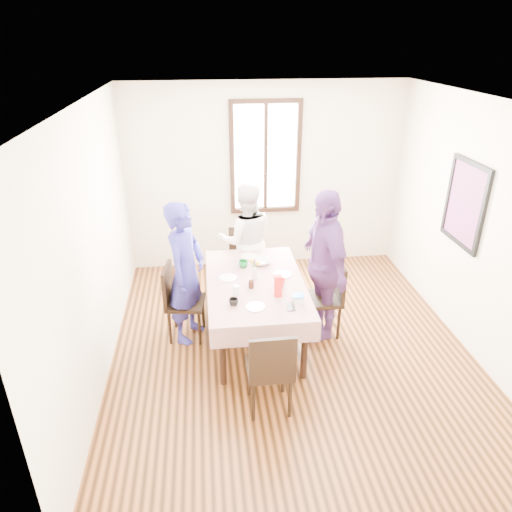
# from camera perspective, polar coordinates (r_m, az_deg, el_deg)

# --- Properties ---
(ground) EXTENTS (4.50, 4.50, 0.00)m
(ground) POSITION_cam_1_polar(r_m,az_deg,el_deg) (5.50, 4.17, -10.94)
(ground) COLOR black
(ground) RESTS_ON ground
(back_wall) EXTENTS (4.00, 0.00, 4.00)m
(back_wall) POSITION_cam_1_polar(r_m,az_deg,el_deg) (6.91, 1.11, 9.48)
(back_wall) COLOR #EFE3C4
(back_wall) RESTS_ON ground
(right_wall) EXTENTS (0.00, 4.50, 4.50)m
(right_wall) POSITION_cam_1_polar(r_m,az_deg,el_deg) (5.55, 25.40, 2.82)
(right_wall) COLOR #EFE3C4
(right_wall) RESTS_ON ground
(window_frame) EXTENTS (1.02, 0.06, 1.62)m
(window_frame) POSITION_cam_1_polar(r_m,az_deg,el_deg) (6.82, 1.16, 11.86)
(window_frame) COLOR black
(window_frame) RESTS_ON back_wall
(window_pane) EXTENTS (0.90, 0.02, 1.50)m
(window_pane) POSITION_cam_1_polar(r_m,az_deg,el_deg) (6.83, 1.14, 11.88)
(window_pane) COLOR white
(window_pane) RESTS_ON back_wall
(art_poster) EXTENTS (0.04, 0.76, 0.96)m
(art_poster) POSITION_cam_1_polar(r_m,az_deg,el_deg) (5.72, 24.12, 5.84)
(art_poster) COLOR red
(art_poster) RESTS_ON right_wall
(dining_table) EXTENTS (0.95, 1.61, 0.75)m
(dining_table) POSITION_cam_1_polar(r_m,az_deg,el_deg) (5.41, -0.06, -6.71)
(dining_table) COLOR black
(dining_table) RESTS_ON ground
(tablecloth) EXTENTS (1.07, 1.73, 0.01)m
(tablecloth) POSITION_cam_1_polar(r_m,az_deg,el_deg) (5.22, -0.06, -3.17)
(tablecloth) COLOR #520007
(tablecloth) RESTS_ON dining_table
(chair_left) EXTENTS (0.47, 0.47, 0.91)m
(chair_left) POSITION_cam_1_polar(r_m,az_deg,el_deg) (5.48, -8.56, -5.60)
(chair_left) COLOR black
(chair_left) RESTS_ON ground
(chair_right) EXTENTS (0.43, 0.43, 0.91)m
(chair_right) POSITION_cam_1_polar(r_m,az_deg,el_deg) (5.55, 8.09, -5.16)
(chair_right) COLOR black
(chair_right) RESTS_ON ground
(chair_far) EXTENTS (0.43, 0.43, 0.91)m
(chair_far) POSITION_cam_1_polar(r_m,az_deg,el_deg) (6.34, -1.21, -0.76)
(chair_far) COLOR black
(chair_far) RESTS_ON ground
(chair_near) EXTENTS (0.43, 0.43, 0.91)m
(chair_near) POSITION_cam_1_polar(r_m,az_deg,el_deg) (4.47, 1.61, -13.41)
(chair_near) COLOR black
(chair_near) RESTS_ON ground
(person_left) EXTENTS (0.61, 0.72, 1.67)m
(person_left) POSITION_cam_1_polar(r_m,az_deg,el_deg) (5.30, -8.59, -2.08)
(person_left) COLOR navy
(person_left) RESTS_ON ground
(person_far) EXTENTS (0.78, 0.61, 1.57)m
(person_far) POSITION_cam_1_polar(r_m,az_deg,el_deg) (6.18, -1.22, 1.88)
(person_far) COLOR white
(person_far) RESTS_ON ground
(person_right) EXTENTS (0.57, 1.09, 1.78)m
(person_right) POSITION_cam_1_polar(r_m,az_deg,el_deg) (5.33, 8.15, -1.14)
(person_right) COLOR #613678
(person_right) RESTS_ON ground
(mug_black) EXTENTS (0.13, 0.13, 0.07)m
(mug_black) POSITION_cam_1_polar(r_m,az_deg,el_deg) (4.77, -2.75, -5.61)
(mug_black) COLOR black
(mug_black) RESTS_ON tablecloth
(mug_flag) EXTENTS (0.13, 0.13, 0.09)m
(mug_flag) POSITION_cam_1_polar(r_m,az_deg,el_deg) (5.11, 3.05, -3.25)
(mug_flag) COLOR red
(mug_flag) RESTS_ON tablecloth
(mug_green) EXTENTS (0.11, 0.11, 0.09)m
(mug_green) POSITION_cam_1_polar(r_m,az_deg,el_deg) (5.51, -1.56, -0.97)
(mug_green) COLOR #0C7226
(mug_green) RESTS_ON tablecloth
(serving_bowl) EXTENTS (0.29, 0.29, 0.05)m
(serving_bowl) POSITION_cam_1_polar(r_m,az_deg,el_deg) (5.59, 0.70, -0.70)
(serving_bowl) COLOR white
(serving_bowl) RESTS_ON tablecloth
(juice_carton) EXTENTS (0.08, 0.08, 0.24)m
(juice_carton) POSITION_cam_1_polar(r_m,az_deg,el_deg) (4.89, 2.70, -3.65)
(juice_carton) COLOR red
(juice_carton) RESTS_ON tablecloth
(butter_tub) EXTENTS (0.13, 0.13, 0.07)m
(butter_tub) POSITION_cam_1_polar(r_m,az_deg,el_deg) (4.84, 5.12, -5.22)
(butter_tub) COLOR white
(butter_tub) RESTS_ON tablecloth
(jam_jar) EXTENTS (0.06, 0.06, 0.08)m
(jam_jar) POSITION_cam_1_polar(r_m,az_deg,el_deg) (5.07, -0.59, -3.48)
(jam_jar) COLOR black
(jam_jar) RESTS_ON tablecloth
(drinking_glass) EXTENTS (0.07, 0.07, 0.10)m
(drinking_glass) POSITION_cam_1_polar(r_m,az_deg,el_deg) (4.96, -2.47, -4.11)
(drinking_glass) COLOR silver
(drinking_glass) RESTS_ON tablecloth
(smartphone) EXTENTS (0.08, 0.16, 0.01)m
(smartphone) POSITION_cam_1_polar(r_m,az_deg,el_deg) (4.76, 4.18, -6.19)
(smartphone) COLOR black
(smartphone) RESTS_ON tablecloth
(flower_vase) EXTENTS (0.06, 0.06, 0.12)m
(flower_vase) POSITION_cam_1_polar(r_m,az_deg,el_deg) (5.26, -0.16, -2.10)
(flower_vase) COLOR silver
(flower_vase) RESTS_ON tablecloth
(plate_left) EXTENTS (0.20, 0.20, 0.01)m
(plate_left) POSITION_cam_1_polar(r_m,az_deg,el_deg) (5.29, -3.41, -2.67)
(plate_left) COLOR white
(plate_left) RESTS_ON tablecloth
(plate_right) EXTENTS (0.20, 0.20, 0.01)m
(plate_right) POSITION_cam_1_polar(r_m,az_deg,el_deg) (5.36, 3.23, -2.25)
(plate_right) COLOR white
(plate_right) RESTS_ON tablecloth
(plate_far) EXTENTS (0.20, 0.20, 0.01)m
(plate_far) POSITION_cam_1_polar(r_m,az_deg,el_deg) (5.78, -0.91, -0.02)
(plate_far) COLOR white
(plate_far) RESTS_ON tablecloth
(plate_near) EXTENTS (0.20, 0.20, 0.01)m
(plate_near) POSITION_cam_1_polar(r_m,az_deg,el_deg) (4.74, -0.10, -6.20)
(plate_near) COLOR white
(plate_near) RESTS_ON tablecloth
(butter_lid) EXTENTS (0.12, 0.12, 0.01)m
(butter_lid) POSITION_cam_1_polar(r_m,az_deg,el_deg) (4.82, 5.14, -4.82)
(butter_lid) COLOR blue
(butter_lid) RESTS_ON butter_tub
(flower_bunch) EXTENTS (0.09, 0.09, 0.10)m
(flower_bunch) POSITION_cam_1_polar(r_m,az_deg,el_deg) (5.21, -0.16, -1.02)
(flower_bunch) COLOR yellow
(flower_bunch) RESTS_ON flower_vase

